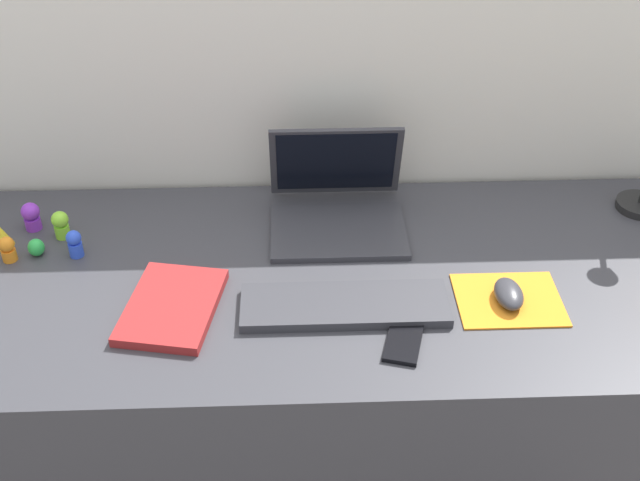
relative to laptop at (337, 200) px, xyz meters
The scene contains 14 objects.
back_wall 0.25m from the laptop, 112.15° to the left, with size 3.05×0.05×1.31m, color silver.
desk 0.48m from the laptop, 110.57° to the right, with size 1.85×0.71×0.74m, color #38383D.
laptop is the anchor object (origin of this frame).
keyboard 0.32m from the laptop, 90.34° to the right, with size 0.41×0.13×0.02m, color #333338.
mousepad 0.45m from the laptop, 42.60° to the right, with size 0.21×0.17×0.00m, color orange.
mouse 0.45m from the laptop, 43.29° to the right, with size 0.06×0.10×0.03m, color #333338.
cell_phone 0.43m from the laptop, 75.84° to the right, with size 0.06×0.13×0.01m, color black.
notebook_pad 0.46m from the laptop, 138.15° to the right, with size 0.17×0.24×0.02m, color maroon.
toy_figurine_orange 0.72m from the laptop, 169.81° to the right, with size 0.03×0.03×0.06m.
toy_figurine_blue 0.58m from the laptop, 168.40° to the right, with size 0.03×0.03×0.06m.
toy_figurine_yellow 0.74m from the laptop, behind, with size 0.05×0.05×0.05m, color yellow.
toy_figurine_green 0.66m from the laptop, behind, with size 0.04×0.04×0.04m, color green.
toy_figurine_lime 0.61m from the laptop, behind, with size 0.04×0.04×0.06m.
toy_figurine_purple 0.68m from the laptop, behind, with size 0.04×0.04×0.07m.
Camera 1 is at (-0.02, -1.33, 1.79)m, focal length 45.71 mm.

